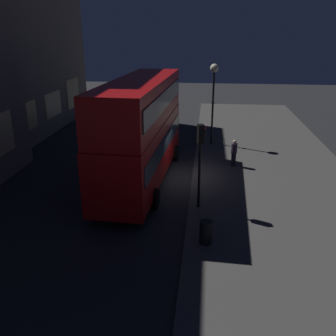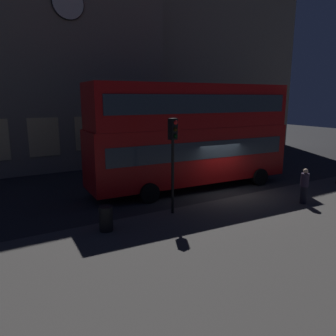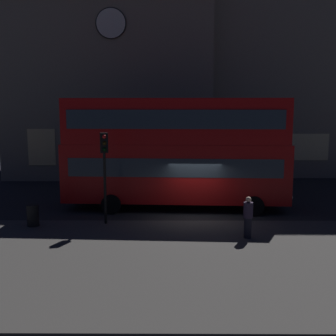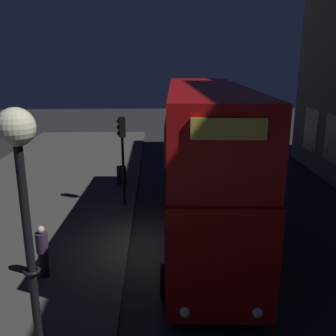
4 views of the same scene
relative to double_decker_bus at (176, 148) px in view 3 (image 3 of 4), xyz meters
name	(u,v)px [view 3 (image 3 of 4)]	position (x,y,z in m)	size (l,w,h in m)	color
ground_plane	(195,217)	(0.91, -1.74, -3.10)	(80.00, 80.00, 0.00)	#232326
sidewalk_slab	(205,260)	(0.91, -7.33, -3.04)	(44.00, 9.23, 0.12)	#423F3D
building_with_clock	(113,80)	(-4.74, 12.23, 4.13)	(14.70, 9.52, 14.46)	gray
building_plain_facade	(294,59)	(9.65, 13.28, 5.83)	(17.25, 8.90, 17.85)	gray
double_decker_bus	(176,148)	(0.00, 0.00, 0.00)	(11.38, 3.29, 5.57)	#B20F0F
traffic_light_near_kerb	(104,159)	(-3.08, -3.20, -0.13)	(0.38, 0.39, 3.96)	black
pedestrian	(248,217)	(2.74, -5.13, -2.14)	(0.36, 0.36, 1.63)	black
litter_bin	(33,215)	(-6.13, -3.55, -2.52)	(0.50, 0.50, 0.92)	black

